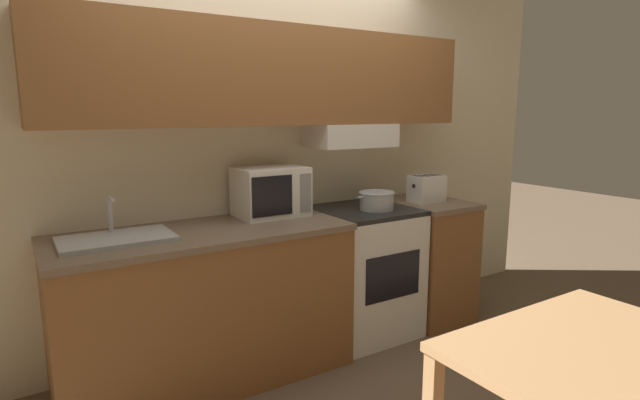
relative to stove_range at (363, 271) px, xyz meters
name	(u,v)px	position (x,y,z in m)	size (l,w,h in m)	color
ground_plane	(270,332)	(-0.58, 0.32, -0.45)	(16.00, 16.00, 0.00)	brown
wall_back	(273,121)	(-0.56, 0.26, 1.05)	(5.21, 0.38, 2.55)	beige
lower_counter_main	(206,305)	(-1.16, -0.01, 0.00)	(1.66, 0.70, 0.90)	brown
lower_counter_right_stub	(424,258)	(0.58, -0.01, 0.00)	(0.51, 0.70, 0.90)	brown
stove_range	(363,271)	(0.00, 0.00, 0.00)	(0.64, 0.65, 0.90)	white
cooking_pot	(377,200)	(0.05, -0.08, 0.52)	(0.32, 0.24, 0.12)	#B7BABF
microwave	(271,192)	(-0.65, 0.13, 0.61)	(0.43, 0.33, 0.31)	white
toaster	(427,188)	(0.55, -0.04, 0.55)	(0.26, 0.17, 0.20)	white
sink_basin	(116,238)	(-1.62, -0.01, 0.47)	(0.56, 0.35, 0.22)	#B7BABF
dining_table	(601,375)	(-0.32, -1.84, 0.18)	(1.03, 0.79, 0.73)	tan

